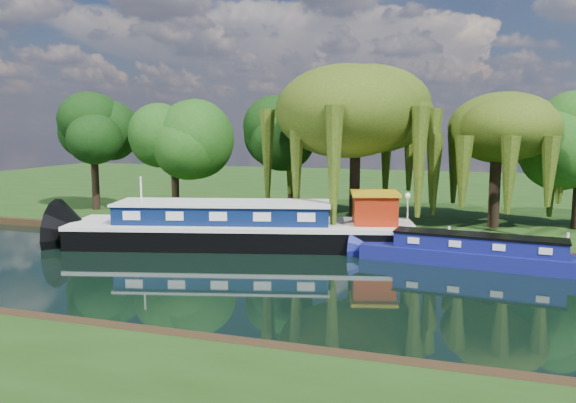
% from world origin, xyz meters
% --- Properties ---
extents(ground, '(120.00, 120.00, 0.00)m').
position_xyz_m(ground, '(0.00, 0.00, 0.00)').
color(ground, black).
extents(far_bank, '(120.00, 52.00, 0.45)m').
position_xyz_m(far_bank, '(0.00, 34.00, 0.23)').
color(far_bank, '#1A350E').
rests_on(far_bank, ground).
extents(dutch_barge, '(20.47, 9.28, 4.22)m').
position_xyz_m(dutch_barge, '(-8.49, 6.57, 1.04)').
color(dutch_barge, black).
rests_on(dutch_barge, ground).
extents(narrowboat, '(11.90, 3.15, 1.71)m').
position_xyz_m(narrowboat, '(4.48, 5.69, 0.61)').
color(narrowboat, navy).
rests_on(narrowboat, ground).
extents(red_dinghy, '(4.12, 3.43, 0.74)m').
position_xyz_m(red_dinghy, '(-13.18, 5.50, 0.00)').
color(red_dinghy, maroon).
rests_on(red_dinghy, ground).
extents(willow_left, '(8.39, 8.39, 10.06)m').
position_xyz_m(willow_left, '(-3.32, 13.45, 7.75)').
color(willow_left, black).
rests_on(willow_left, far_bank).
extents(willow_right, '(6.44, 6.44, 7.85)m').
position_xyz_m(willow_right, '(5.57, 14.71, 6.18)').
color(willow_right, black).
rests_on(willow_right, far_bank).
extents(tree_far_left, '(5.07, 5.07, 8.16)m').
position_xyz_m(tree_far_left, '(-16.75, 13.33, 6.04)').
color(tree_far_left, black).
rests_on(tree_far_left, far_bank).
extents(tree_far_back, '(4.87, 4.87, 8.20)m').
position_xyz_m(tree_far_back, '(-23.88, 13.53, 6.17)').
color(tree_far_back, black).
rests_on(tree_far_back, far_bank).
extents(tree_far_mid, '(4.89, 4.89, 8.00)m').
position_xyz_m(tree_far_mid, '(-8.87, 16.95, 5.97)').
color(tree_far_mid, black).
rests_on(tree_far_mid, far_bank).
extents(lamppost, '(0.36, 0.36, 2.56)m').
position_xyz_m(lamppost, '(0.50, 10.50, 2.42)').
color(lamppost, silver).
rests_on(lamppost, far_bank).
extents(mooring_posts, '(19.16, 0.16, 1.00)m').
position_xyz_m(mooring_posts, '(-0.50, 8.40, 0.95)').
color(mooring_posts, silver).
rests_on(mooring_posts, far_bank).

